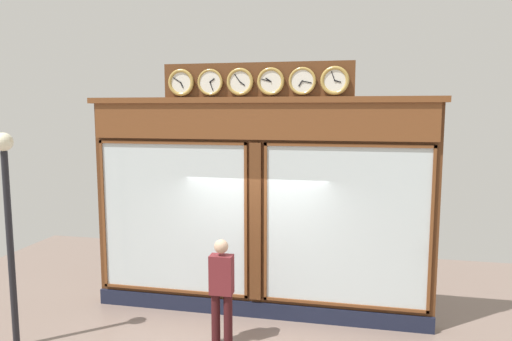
% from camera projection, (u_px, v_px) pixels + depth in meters
% --- Properties ---
extents(shop_facade, '(6.17, 0.42, 4.47)m').
position_uv_depth(shop_facade, '(257.00, 205.00, 8.38)').
color(shop_facade, '#5B3319').
rests_on(shop_facade, ground_plane).
extents(pedestrian, '(0.36, 0.23, 1.69)m').
position_uv_depth(pedestrian, '(222.00, 287.00, 7.42)').
color(pedestrian, '#3A1316').
rests_on(pedestrian, ground_plane).
extents(street_lamp, '(0.28, 0.28, 3.34)m').
position_uv_depth(street_lamp, '(8.00, 206.00, 7.17)').
color(street_lamp, black).
rests_on(street_lamp, ground_plane).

